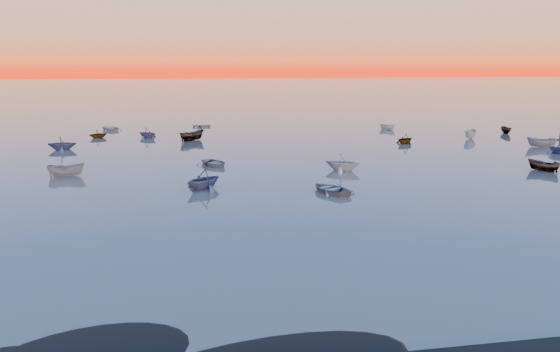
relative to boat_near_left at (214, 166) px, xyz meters
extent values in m
plane|color=#6B6259|center=(4.12, 59.34, 0.00)|extent=(600.00, 600.00, 0.00)
imported|color=gray|center=(0.00, 0.00, 0.00)|extent=(4.84, 3.53, 1.12)
imported|color=gray|center=(-15.88, -3.13, 0.00)|extent=(1.71, 3.91, 1.34)
imported|color=#39426C|center=(45.38, 0.51, 0.00)|extent=(3.70, 2.01, 1.24)
cylinder|color=#48180F|center=(54.37, 12.18, 0.04)|extent=(0.80, 0.80, 0.27)
camera|label=1|loc=(-3.45, -63.14, 11.85)|focal=35.00mm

